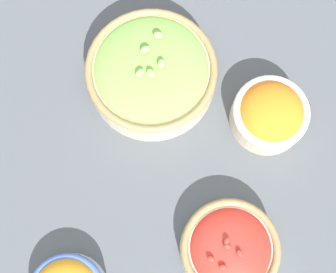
{
  "coord_description": "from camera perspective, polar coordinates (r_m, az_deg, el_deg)",
  "views": [
    {
      "loc": [
        -0.18,
        0.02,
        0.73
      ],
      "look_at": [
        0.0,
        0.0,
        0.03
      ],
      "focal_mm": 50.0,
      "sensor_mm": 36.0,
      "label": 1
    }
  ],
  "objects": [
    {
      "name": "ground_plane",
      "position": [
        0.75,
        0.0,
        -0.57
      ],
      "size": [
        3.0,
        3.0,
        0.0
      ],
      "primitive_type": "plane",
      "color": "#4C5156"
    },
    {
      "name": "bowl_cherry_tomatoes",
      "position": [
        0.71,
        7.55,
        -13.42
      ],
      "size": [
        0.15,
        0.15,
        0.06
      ],
      "color": "white",
      "rests_on": "ground_plane"
    },
    {
      "name": "bowl_lettuce",
      "position": [
        0.75,
        -2.02,
        7.8
      ],
      "size": [
        0.21,
        0.21,
        0.08
      ],
      "color": "beige",
      "rests_on": "ground_plane"
    },
    {
      "name": "bowl_carrots",
      "position": [
        0.75,
        12.33,
        2.73
      ],
      "size": [
        0.12,
        0.12,
        0.07
      ],
      "color": "beige",
      "rests_on": "ground_plane"
    }
  ]
}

